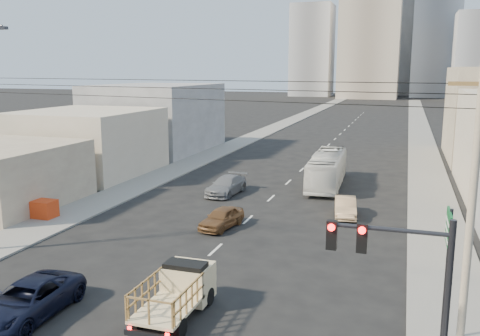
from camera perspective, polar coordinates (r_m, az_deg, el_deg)
The scene contains 23 objects.
ground at distance 21.54m, azimuth -10.69°, elevation -15.96°, with size 420.00×420.00×0.00m, color black.
sidewalk_left at distance 89.81m, azimuth 4.35°, elevation 4.74°, with size 3.50×180.00×0.12m, color gray.
sidewalk_right at distance 87.29m, azimuth 19.54°, elevation 3.96°, with size 3.50×180.00×0.12m, color gray.
lane_dashes at distance 71.04m, azimuth 10.28°, elevation 2.92°, with size 0.15×104.00×0.01m.
flatbed_pickup at distance 20.92m, azimuth -7.08°, elevation -13.38°, with size 1.95×4.41×1.90m.
navy_pickup at distance 22.41m, azimuth -22.77°, elevation -13.54°, with size 2.38×5.15×1.43m, color black.
city_bus at distance 43.59m, azimuth 9.75°, elevation -0.13°, with size 2.42×10.35×2.88m, color silver.
sedan_brown at distance 31.75m, azimuth -2.08°, elevation -5.61°, with size 1.52×3.78×1.29m, color brown.
sedan_tan at distance 34.85m, azimuth 11.74°, elevation -4.32°, with size 1.37×3.93×1.30m, color tan.
sedan_grey at distance 40.23m, azimuth -1.55°, elevation -1.97°, with size 1.97×4.85×1.41m, color slate.
traffic_signal at distance 14.36m, azimuth 18.09°, elevation -12.57°, with size 3.23×0.35×6.00m.
green_sign at distance 19.24m, azimuth 22.31°, elevation -7.88°, with size 0.18×1.60×5.00m.
utility_pole at distance 16.47m, azimuth 24.42°, elevation -5.89°, with size 1.80×0.24×10.00m.
overhead_wires at distance 20.58m, azimuth -9.55°, elevation 8.81°, with size 23.01×5.02×0.72m.
crate_stack at distance 36.07m, azimuth -21.34°, elevation -4.27°, with size 1.80×1.20×1.14m.
bldg_left_near at distance 40.48m, azimuth -25.16°, elevation -0.77°, with size 9.00×10.00×4.40m, color tan.
bldg_left_mid at distance 50.17m, azimuth -16.73°, elevation 2.81°, with size 11.00×12.00×6.00m, color #BEB199.
bldg_left_far at distance 63.09m, azimuth -9.38°, elevation 5.61°, with size 12.00×16.00×8.00m, color gray.
high_rise_tower at distance 188.32m, azimuth 14.55°, elevation 16.77°, with size 20.00×20.00×60.00m, color gray.
midrise_ne at distance 202.17m, azimuth 21.10°, elevation 13.13°, with size 16.00×16.00×40.00m, color gray.
midrise_nw at distance 200.04m, azimuth 8.11°, elevation 12.90°, with size 15.00×15.00×34.00m, color gray.
midrise_back at distance 217.11m, azimuth 17.70°, elevation 13.67°, with size 18.00×18.00×44.00m, color gray.
midrise_east at distance 182.93m, azimuth 25.08°, elevation 11.26°, with size 14.00×14.00×28.00m, color gray.
Camera 1 is at (9.52, -16.73, 9.67)m, focal length 38.00 mm.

